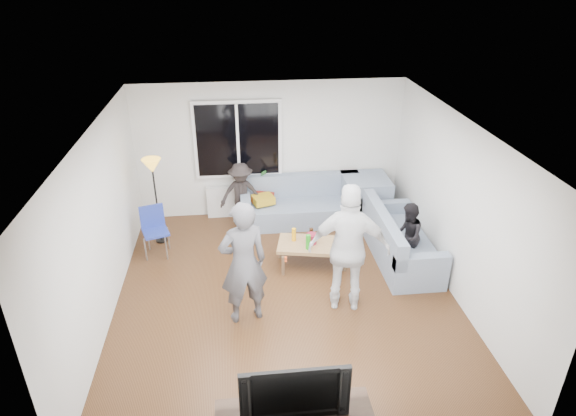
{
  "coord_description": "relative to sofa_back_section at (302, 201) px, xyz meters",
  "views": [
    {
      "loc": [
        -0.63,
        -6.02,
        4.53
      ],
      "look_at": [
        0.1,
        0.6,
        1.15
      ],
      "focal_mm": 30.71,
      "sensor_mm": 36.0,
      "label": 1
    }
  ],
  "objects": [
    {
      "name": "bottle_a",
      "position": [
        -0.32,
        -1.38,
        0.09
      ],
      "size": [
        0.07,
        0.07,
        0.22
      ],
      "primitive_type": "cylinder",
      "color": "#EF9F0E",
      "rests_on": "coffee_table"
    },
    {
      "name": "window_glass",
      "position": [
        -1.14,
        0.38,
        1.12
      ],
      "size": [
        1.5,
        0.02,
        1.35
      ],
      "primitive_type": "cube",
      "color": "black",
      "rests_on": "window_frame"
    },
    {
      "name": "player_right",
      "position": [
        0.3,
        -2.63,
        0.54
      ],
      "size": [
        1.2,
        0.69,
        1.92
      ],
      "primitive_type": "imported",
      "rotation": [
        0.0,
        0.0,
        2.93
      ],
      "color": "silver",
      "rests_on": "floor"
    },
    {
      "name": "player_left",
      "position": [
        -1.16,
        -2.75,
        0.48
      ],
      "size": [
        0.75,
        0.58,
        1.81
      ],
      "primitive_type": "imported",
      "rotation": [
        0.0,
        0.0,
        3.39
      ],
      "color": "#47464B",
      "rests_on": "floor"
    },
    {
      "name": "bottle_b",
      "position": [
        -0.12,
        -1.66,
        0.1
      ],
      "size": [
        0.08,
        0.08,
        0.25
      ],
      "primitive_type": "cylinder",
      "color": "#209C1C",
      "rests_on": "coffee_table"
    },
    {
      "name": "cushion_yellow",
      "position": [
        -0.73,
        -0.02,
        0.09
      ],
      "size": [
        0.46,
        0.42,
        0.14
      ],
      "primitive_type": "cube",
      "rotation": [
        0.0,
        0.0,
        0.31
      ],
      "color": "#BA911B",
      "rests_on": "sofa_back_section"
    },
    {
      "name": "potted_plant",
      "position": [
        -0.72,
        0.35,
        0.37
      ],
      "size": [
        0.21,
        0.18,
        0.34
      ],
      "primitive_type": "imported",
      "rotation": [
        0.0,
        0.0,
        0.15
      ],
      "color": "#265B24",
      "rests_on": "radiator"
    },
    {
      "name": "side_chair",
      "position": [
        -2.59,
        -0.92,
        0.01
      ],
      "size": [
        0.51,
        0.51,
        0.86
      ],
      "primitive_type": null,
      "rotation": [
        0.0,
        0.0,
        0.32
      ],
      "color": "navy",
      "rests_on": "floor"
    },
    {
      "name": "coffee_table",
      "position": [
        -0.03,
        -1.51,
        -0.22
      ],
      "size": [
        1.2,
        0.81,
        0.4
      ],
      "primitive_type": "cube",
      "rotation": [
        0.0,
        0.0,
        -0.21
      ],
      "color": "#A3794F",
      "rests_on": "floor"
    },
    {
      "name": "sofa_right_section",
      "position": [
        1.48,
        -1.49,
        0.0
      ],
      "size": [
        2.0,
        0.85,
        0.85
      ],
      "primitive_type": null,
      "rotation": [
        0.0,
        0.0,
        1.57
      ],
      "color": "slate",
      "rests_on": "floor"
    },
    {
      "name": "pitcher",
      "position": [
        -0.04,
        -1.5,
        0.06
      ],
      "size": [
        0.17,
        0.17,
        0.17
      ],
      "primitive_type": "cylinder",
      "color": "maroon",
      "rests_on": "coffee_table"
    },
    {
      "name": "vase",
      "position": [
        -1.2,
        0.35,
        0.27
      ],
      "size": [
        0.15,
        0.15,
        0.15
      ],
      "primitive_type": "imported",
      "rotation": [
        0.0,
        0.0,
        0.01
      ],
      "color": "silver",
      "rests_on": "radiator"
    },
    {
      "name": "wall_back",
      "position": [
        -0.54,
        0.5,
        0.88
      ],
      "size": [
        5.0,
        0.04,
        2.6
      ],
      "primitive_type": "cube",
      "color": "silver",
      "rests_on": "ground"
    },
    {
      "name": "floor_lamp",
      "position": [
        -2.59,
        -0.46,
        0.36
      ],
      "size": [
        0.32,
        0.32,
        1.56
      ],
      "primitive_type": null,
      "color": "gold",
      "rests_on": "floor"
    },
    {
      "name": "window_mullion",
      "position": [
        -1.14,
        0.37,
        1.12
      ],
      "size": [
        0.05,
        0.03,
        1.35
      ],
      "primitive_type": "cube",
      "color": "white",
      "rests_on": "window_frame"
    },
    {
      "name": "wall_left",
      "position": [
        -3.06,
        -2.27,
        0.88
      ],
      "size": [
        0.04,
        5.5,
        2.6
      ],
      "primitive_type": "cube",
      "color": "silver",
      "rests_on": "ground"
    },
    {
      "name": "bottle_c",
      "position": [
        -0.02,
        -1.34,
        0.07
      ],
      "size": [
        0.07,
        0.07,
        0.18
      ],
      "primitive_type": "cylinder",
      "color": "black",
      "rests_on": "coffee_table"
    },
    {
      "name": "spectator_right",
      "position": [
        1.48,
        -1.72,
        0.14
      ],
      "size": [
        0.57,
        0.65,
        1.12
      ],
      "primitive_type": "imported",
      "rotation": [
        0.0,
        0.0,
        -1.89
      ],
      "color": "black",
      "rests_on": "floor"
    },
    {
      "name": "cushion_red",
      "position": [
        -0.72,
        0.06,
        0.09
      ],
      "size": [
        0.44,
        0.4,
        0.13
      ],
      "primitive_type": "cube",
      "rotation": [
        0.0,
        0.0,
        -0.33
      ],
      "color": "maroon",
      "rests_on": "sofa_back_section"
    },
    {
      "name": "sofa_corner",
      "position": [
        1.22,
        0.0,
        0.0
      ],
      "size": [
        0.85,
        0.85,
        0.85
      ],
      "primitive_type": "cube",
      "color": "slate",
      "rests_on": "floor"
    },
    {
      "name": "wall_front",
      "position": [
        -0.54,
        -5.04,
        0.88
      ],
      "size": [
        5.0,
        0.04,
        2.6
      ],
      "primitive_type": "cube",
      "color": "silver",
      "rests_on": "ground"
    },
    {
      "name": "radiator",
      "position": [
        -1.14,
        0.38,
        -0.11
      ],
      "size": [
        1.3,
        0.12,
        0.62
      ],
      "primitive_type": "cube",
      "color": "silver",
      "rests_on": "floor"
    },
    {
      "name": "ceiling",
      "position": [
        -0.54,
        -2.27,
        2.2
      ],
      "size": [
        5.0,
        5.5,
        0.04
      ],
      "primitive_type": "cube",
      "color": "white",
      "rests_on": "ground"
    },
    {
      "name": "floor",
      "position": [
        -0.54,
        -2.27,
        -0.45
      ],
      "size": [
        5.0,
        5.5,
        0.04
      ],
      "primitive_type": "cube",
      "color": "#56351C",
      "rests_on": "ground"
    },
    {
      "name": "television",
      "position": [
        -0.73,
        -4.77,
        0.33
      ],
      "size": [
        1.09,
        0.14,
        0.63
      ],
      "primitive_type": "imported",
      "color": "black",
      "rests_on": "tv_console"
    },
    {
      "name": "wall_right",
      "position": [
        1.98,
        -2.27,
        0.88
      ],
      "size": [
        0.04,
        5.5,
        2.6
      ],
      "primitive_type": "cube",
      "color": "silver",
      "rests_on": "ground"
    },
    {
      "name": "sofa_back_section",
      "position": [
        0.0,
        0.0,
        0.0
      ],
      "size": [
        2.3,
        0.85,
        0.85
      ],
      "primitive_type": null,
      "color": "slate",
      "rests_on": "floor"
    },
    {
      "name": "window_frame",
      "position": [
        -1.14,
        0.42,
        1.12
      ],
      "size": [
        1.62,
        0.06,
        1.47
      ],
      "primitive_type": "cube",
      "color": "white",
      "rests_on": "wall_back"
    },
    {
      "name": "spectator_back",
      "position": [
        -1.13,
        0.03,
        0.19
      ],
      "size": [
        0.83,
        0.52,
        1.23
      ],
      "primitive_type": "imported",
      "rotation": [
        0.0,
        0.0,
        0.09
      ],
      "color": "black",
      "rests_on": "floor"
    }
  ]
}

